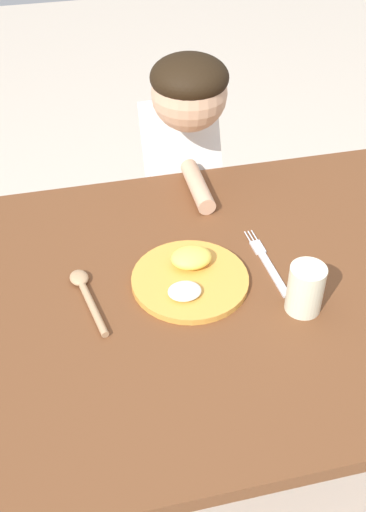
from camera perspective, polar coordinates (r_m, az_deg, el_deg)
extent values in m
plane|color=beige|center=(1.83, 2.67, -18.40)|extent=(8.00, 8.00, 0.00)
cube|color=brown|center=(1.31, 3.54, -3.40)|extent=(1.33, 0.89, 0.03)
cube|color=brown|center=(1.95, 16.27, -1.08)|extent=(0.06, 0.06, 0.64)
cylinder|color=gold|center=(1.30, 0.66, -2.24)|extent=(0.25, 0.25, 0.01)
ellipsoid|color=#F9D553|center=(1.31, 0.78, -0.15)|extent=(0.09, 0.07, 0.04)
ellipsoid|color=red|center=(1.31, 1.88, -0.45)|extent=(0.03, 0.02, 0.03)
ellipsoid|color=red|center=(1.32, 1.36, -0.15)|extent=(0.02, 0.03, 0.02)
ellipsoid|color=red|center=(1.32, 0.44, -0.32)|extent=(0.03, 0.03, 0.02)
ellipsoid|color=white|center=(1.25, 0.15, -3.28)|extent=(0.07, 0.06, 0.02)
cube|color=silver|center=(1.33, 8.44, -1.67)|extent=(0.02, 0.14, 0.01)
cube|color=silver|center=(1.40, 6.97, 0.81)|extent=(0.03, 0.04, 0.01)
cylinder|color=silver|center=(1.43, 6.68, 1.89)|extent=(0.01, 0.04, 0.00)
cylinder|color=silver|center=(1.43, 6.36, 1.84)|extent=(0.01, 0.04, 0.00)
cylinder|color=silver|center=(1.42, 6.04, 1.78)|extent=(0.01, 0.04, 0.00)
cylinder|color=tan|center=(1.25, -8.32, -4.93)|extent=(0.04, 0.15, 0.02)
ellipsoid|color=tan|center=(1.32, -9.64, -2.01)|extent=(0.05, 0.06, 0.02)
cylinder|color=silver|center=(1.24, 11.32, -3.01)|extent=(0.07, 0.07, 0.11)
cube|color=navy|center=(2.01, -0.52, -0.47)|extent=(0.22, 0.12, 0.48)
cube|color=white|center=(1.71, -0.06, 8.34)|extent=(0.20, 0.25, 0.38)
sphere|color=#D8A884|center=(1.53, 0.59, 14.89)|extent=(0.19, 0.19, 0.19)
ellipsoid|color=black|center=(1.51, 0.60, 16.32)|extent=(0.19, 0.19, 0.10)
cylinder|color=#D8A884|center=(1.55, 1.37, 6.52)|extent=(0.04, 0.19, 0.04)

